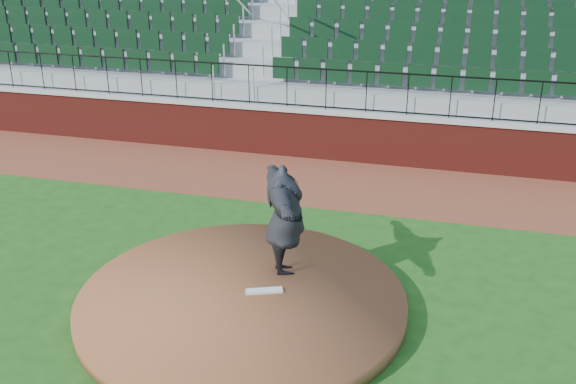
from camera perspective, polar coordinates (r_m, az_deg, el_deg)
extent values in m
plane|color=#1C4E16|center=(11.00, -2.06, -9.19)|extent=(90.00, 90.00, 0.00)
cube|color=brown|center=(15.70, 3.71, 0.91)|extent=(34.00, 3.20, 0.01)
cube|color=maroon|center=(16.98, 4.85, 4.70)|extent=(34.00, 0.35, 1.20)
cube|color=#B7B7B7|center=(16.79, 4.92, 6.81)|extent=(34.00, 0.45, 0.10)
cube|color=maroon|center=(21.84, 7.79, 14.38)|extent=(34.00, 0.50, 5.50)
cylinder|color=brown|center=(10.74, -3.96, -9.29)|extent=(5.20, 5.20, 0.25)
cube|color=white|center=(10.71, -2.05, -8.44)|extent=(0.60, 0.35, 0.04)
imported|color=black|center=(10.85, -0.26, -2.39)|extent=(1.50, 2.42, 1.91)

